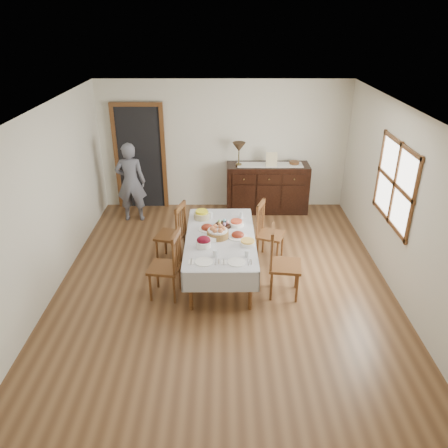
{
  "coord_description": "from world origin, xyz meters",
  "views": [
    {
      "loc": [
        -0.01,
        -5.62,
        3.74
      ],
      "look_at": [
        0.0,
        0.1,
        0.95
      ],
      "focal_mm": 35.0,
      "sensor_mm": 36.0,
      "label": 1
    }
  ],
  "objects_px": {
    "chair_left_far": "(173,233)",
    "chair_right_far": "(268,231)",
    "chair_left_near": "(168,264)",
    "table_lamp": "(239,148)",
    "person": "(131,180)",
    "sideboard": "(267,188)",
    "dining_table": "(220,241)",
    "chair_right_near": "(281,262)"
  },
  "relations": [
    {
      "from": "chair_left_far",
      "to": "sideboard",
      "type": "bearing_deg",
      "value": 156.12
    },
    {
      "from": "chair_right_far",
      "to": "sideboard",
      "type": "xyz_separation_m",
      "value": [
        0.17,
        1.97,
        -0.01
      ]
    },
    {
      "from": "sideboard",
      "to": "table_lamp",
      "type": "distance_m",
      "value": 1.03
    },
    {
      "from": "person",
      "to": "table_lamp",
      "type": "distance_m",
      "value": 2.19
    },
    {
      "from": "chair_right_far",
      "to": "person",
      "type": "relative_size",
      "value": 0.6
    },
    {
      "from": "chair_left_far",
      "to": "person",
      "type": "xyz_separation_m",
      "value": [
        -0.97,
        1.63,
        0.31
      ]
    },
    {
      "from": "chair_right_far",
      "to": "table_lamp",
      "type": "xyz_separation_m",
      "value": [
        -0.42,
        1.95,
        0.84
      ]
    },
    {
      "from": "chair_left_far",
      "to": "person",
      "type": "height_order",
      "value": "person"
    },
    {
      "from": "chair_right_far",
      "to": "person",
      "type": "height_order",
      "value": "person"
    },
    {
      "from": "dining_table",
      "to": "table_lamp",
      "type": "xyz_separation_m",
      "value": [
        0.35,
        2.5,
        0.73
      ]
    },
    {
      "from": "chair_left_far",
      "to": "chair_right_far",
      "type": "bearing_deg",
      "value": 109.05
    },
    {
      "from": "chair_left_near",
      "to": "sideboard",
      "type": "relative_size",
      "value": 0.63
    },
    {
      "from": "chair_left_far",
      "to": "table_lamp",
      "type": "bearing_deg",
      "value": 167.04
    },
    {
      "from": "person",
      "to": "chair_right_near",
      "type": "bearing_deg",
      "value": 133.39
    },
    {
      "from": "dining_table",
      "to": "chair_right_far",
      "type": "bearing_deg",
      "value": 34.98
    },
    {
      "from": "chair_left_near",
      "to": "table_lamp",
      "type": "xyz_separation_m",
      "value": [
        1.09,
        3.02,
        0.82
      ]
    },
    {
      "from": "chair_right_near",
      "to": "table_lamp",
      "type": "height_order",
      "value": "table_lamp"
    },
    {
      "from": "chair_left_near",
      "to": "person",
      "type": "relative_size",
      "value": 0.62
    },
    {
      "from": "chair_left_near",
      "to": "chair_right_far",
      "type": "distance_m",
      "value": 1.85
    },
    {
      "from": "chair_left_far",
      "to": "chair_right_far",
      "type": "distance_m",
      "value": 1.54
    },
    {
      "from": "person",
      "to": "table_lamp",
      "type": "height_order",
      "value": "person"
    },
    {
      "from": "chair_right_near",
      "to": "chair_right_far",
      "type": "bearing_deg",
      "value": 13.02
    },
    {
      "from": "sideboard",
      "to": "person",
      "type": "xyz_separation_m",
      "value": [
        -2.68,
        -0.44,
        0.34
      ]
    },
    {
      "from": "table_lamp",
      "to": "chair_left_near",
      "type": "bearing_deg",
      "value": -109.85
    },
    {
      "from": "chair_right_near",
      "to": "sideboard",
      "type": "xyz_separation_m",
      "value": [
        0.07,
        3.01,
        -0.05
      ]
    },
    {
      "from": "dining_table",
      "to": "table_lamp",
      "type": "bearing_deg",
      "value": 81.68
    },
    {
      "from": "chair_left_far",
      "to": "table_lamp",
      "type": "distance_m",
      "value": 2.47
    },
    {
      "from": "sideboard",
      "to": "person",
      "type": "distance_m",
      "value": 2.74
    },
    {
      "from": "person",
      "to": "dining_table",
      "type": "bearing_deg",
      "value": 127.78
    },
    {
      "from": "chair_left_near",
      "to": "chair_right_near",
      "type": "relative_size",
      "value": 0.96
    },
    {
      "from": "chair_left_near",
      "to": "chair_left_far",
      "type": "distance_m",
      "value": 0.98
    },
    {
      "from": "sideboard",
      "to": "chair_right_near",
      "type": "bearing_deg",
      "value": -91.34
    },
    {
      "from": "chair_left_far",
      "to": "dining_table",
      "type": "bearing_deg",
      "value": 74.86
    },
    {
      "from": "chair_right_near",
      "to": "person",
      "type": "relative_size",
      "value": 0.64
    },
    {
      "from": "dining_table",
      "to": "person",
      "type": "distance_m",
      "value": 2.72
    },
    {
      "from": "chair_right_far",
      "to": "person",
      "type": "xyz_separation_m",
      "value": [
        -2.51,
        1.54,
        0.33
      ]
    },
    {
      "from": "dining_table",
      "to": "sideboard",
      "type": "height_order",
      "value": "sideboard"
    },
    {
      "from": "person",
      "to": "sideboard",
      "type": "bearing_deg",
      "value": -172.83
    },
    {
      "from": "dining_table",
      "to": "chair_left_far",
      "type": "height_order",
      "value": "chair_left_far"
    },
    {
      "from": "dining_table",
      "to": "sideboard",
      "type": "distance_m",
      "value": 2.69
    },
    {
      "from": "dining_table",
      "to": "chair_left_far",
      "type": "bearing_deg",
      "value": 148.8
    },
    {
      "from": "chair_left_near",
      "to": "table_lamp",
      "type": "height_order",
      "value": "table_lamp"
    }
  ]
}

